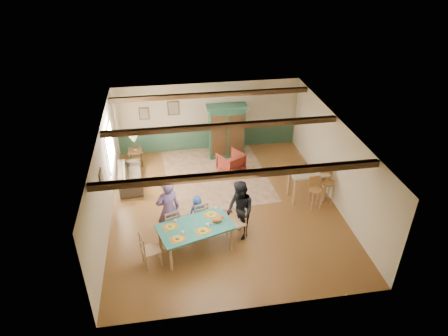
{
  "coord_description": "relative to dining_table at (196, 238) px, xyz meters",
  "views": [
    {
      "loc": [
        -1.6,
        -10.1,
        7.58
      ],
      "look_at": [
        0.06,
        0.44,
        1.15
      ],
      "focal_mm": 32.0,
      "sensor_mm": 36.0,
      "label": 1
    }
  ],
  "objects": [
    {
      "name": "window_left",
      "position": [
        -2.39,
        3.54,
        1.15
      ],
      "size": [
        0.06,
        1.6,
        1.3
      ],
      "primitive_type": null,
      "color": "white",
      "rests_on": "wall_left"
    },
    {
      "name": "place_setting_far_left",
      "position": [
        -0.65,
        0.08,
        0.46
      ],
      "size": [
        0.51,
        0.44,
        0.11
      ],
      "primitive_type": null,
      "rotation": [
        0.0,
        0.0,
        0.3
      ],
      "color": "gold",
      "rests_on": "dining_table"
    },
    {
      "name": "dining_chair_end_right",
      "position": [
        1.18,
        0.37,
        0.11
      ],
      "size": [
        0.59,
        0.57,
        1.02
      ],
      "primitive_type": null,
      "rotation": [
        0.0,
        0.0,
        -1.27
      ],
      "color": "#A17550",
      "rests_on": "floor"
    },
    {
      "name": "dining_table",
      "position": [
        0.0,
        0.0,
        0.0
      ],
      "size": [
        2.17,
        1.6,
        0.81
      ],
      "primitive_type": null,
      "rotation": [
        0.0,
        0.0,
        0.3
      ],
      "color": "#20665B",
      "rests_on": "floor"
    },
    {
      "name": "dining_chair_far_right",
      "position": [
        0.18,
        0.87,
        0.11
      ],
      "size": [
        0.57,
        0.59,
        1.02
      ],
      "primitive_type": null,
      "rotation": [
        0.0,
        0.0,
        3.44
      ],
      "color": "#A17550",
      "rests_on": "floor"
    },
    {
      "name": "picture_back_a",
      "position": [
        -0.22,
        5.81,
        1.4
      ],
      "size": [
        0.45,
        0.04,
        0.55
      ],
      "primitive_type": null,
      "color": "gray",
      "rests_on": "wall_back"
    },
    {
      "name": "ceiling_beam_front",
      "position": [
        1.08,
        -0.46,
        2.21
      ],
      "size": [
        6.95,
        0.16,
        0.16
      ],
      "primitive_type": "cube",
      "color": "black",
      "rests_on": "ceiling"
    },
    {
      "name": "dining_chair_far_left",
      "position": [
        -0.64,
        0.61,
        0.11
      ],
      "size": [
        0.57,
        0.59,
        1.02
      ],
      "primitive_type": null,
      "rotation": [
        0.0,
        0.0,
        3.44
      ],
      "color": "#A17550",
      "rests_on": "floor"
    },
    {
      "name": "picture_back_b",
      "position": [
        -1.32,
        5.81,
        1.25
      ],
      "size": [
        0.38,
        0.04,
        0.48
      ],
      "primitive_type": null,
      "color": "gray",
      "rests_on": "wall_back"
    },
    {
      "name": "wainscot_back",
      "position": [
        1.08,
        5.82,
        0.05
      ],
      "size": [
        6.95,
        0.03,
        0.9
      ],
      "primitive_type": "cube",
      "color": "#213D2A",
      "rests_on": "floor"
    },
    {
      "name": "person_child",
      "position": [
        0.16,
        0.95,
        0.14
      ],
      "size": [
        0.61,
        0.49,
        1.08
      ],
      "primitive_type": "imported",
      "rotation": [
        0.0,
        0.0,
        3.44
      ],
      "color": "#254695",
      "rests_on": "floor"
    },
    {
      "name": "armoire",
      "position": [
        1.68,
        5.08,
        0.64
      ],
      "size": [
        1.48,
        0.62,
        2.08
      ],
      "primitive_type": "cube",
      "rotation": [
        0.0,
        0.0,
        -0.02
      ],
      "color": "#143424",
      "rests_on": "floor"
    },
    {
      "name": "place_setting_near_left",
      "position": [
        -0.49,
        -0.43,
        0.46
      ],
      "size": [
        0.51,
        0.44,
        0.11
      ],
      "primitive_type": null,
      "rotation": [
        0.0,
        0.0,
        0.3
      ],
      "color": "gold",
      "rests_on": "dining_table"
    },
    {
      "name": "dining_chair_end_left",
      "position": [
        -1.18,
        -0.37,
        0.11
      ],
      "size": [
        0.59,
        0.57,
        1.02
      ],
      "primitive_type": null,
      "rotation": [
        0.0,
        0.0,
        1.87
      ],
      "color": "#A17550",
      "rests_on": "floor"
    },
    {
      "name": "floor",
      "position": [
        1.08,
        1.84,
        -0.4
      ],
      "size": [
        8.0,
        8.0,
        0.0
      ],
      "primitive_type": "plane",
      "color": "brown",
      "rests_on": "ground"
    },
    {
      "name": "armchair",
      "position": [
        1.64,
        3.92,
        -0.04
      ],
      "size": [
        1.09,
        1.09,
        0.73
      ],
      "primitive_type": "imported",
      "rotation": [
        0.0,
        0.0,
        -2.61
      ],
      "color": "#43100D",
      "rests_on": "floor"
    },
    {
      "name": "person_woman",
      "position": [
        1.29,
        0.4,
        0.48
      ],
      "size": [
        0.9,
        1.02,
        1.78
      ],
      "primitive_type": "imported",
      "rotation": [
        0.0,
        0.0,
        -1.27
      ],
      "color": "black",
      "rests_on": "floor"
    },
    {
      "name": "bar_stool_left",
      "position": [
        3.84,
        1.32,
        0.14
      ],
      "size": [
        0.41,
        0.44,
        1.08
      ],
      "primitive_type": null,
      "rotation": [
        0.0,
        0.0,
        0.06
      ],
      "color": "#AA7642",
      "rests_on": "floor"
    },
    {
      "name": "place_setting_far_right",
      "position": [
        0.49,
        0.43,
        0.46
      ],
      "size": [
        0.51,
        0.44,
        0.11
      ],
      "primitive_type": null,
      "rotation": [
        0.0,
        0.0,
        0.3
      ],
      "color": "gold",
      "rests_on": "dining_table"
    },
    {
      "name": "ceiling",
      "position": [
        1.08,
        1.84,
        2.3
      ],
      "size": [
        7.0,
        8.0,
        0.02
      ],
      "primitive_type": "cube",
      "color": "white",
      "rests_on": "wall_back"
    },
    {
      "name": "wall_right",
      "position": [
        4.58,
        1.84,
        0.95
      ],
      "size": [
        0.02,
        8.0,
        2.7
      ],
      "primitive_type": "cube",
      "color": "beige",
      "rests_on": "floor"
    },
    {
      "name": "bar_stool_right",
      "position": [
        4.31,
        1.57,
        0.2
      ],
      "size": [
        0.44,
        0.48,
        1.21
      ],
      "primitive_type": null,
      "rotation": [
        0.0,
        0.0,
        -0.01
      ],
      "color": "#AA7642",
      "rests_on": "floor"
    },
    {
      "name": "picture_left_wall",
      "position": [
        -2.39,
        1.24,
        1.35
      ],
      "size": [
        0.04,
        0.42,
        0.52
      ],
      "primitive_type": null,
      "color": "gray",
      "rests_on": "wall_left"
    },
    {
      "name": "place_setting_near_center",
      "position": [
        0.18,
        -0.23,
        0.46
      ],
      "size": [
        0.51,
        0.44,
        0.11
      ],
      "primitive_type": null,
      "rotation": [
        0.0,
        0.0,
        0.3
      ],
      "color": "gold",
      "rests_on": "dining_table"
    },
    {
      "name": "wall_back",
      "position": [
        1.08,
        5.84,
        0.95
      ],
      "size": [
        7.0,
        0.02,
        2.7
      ],
      "primitive_type": "cube",
      "color": "beige",
      "rests_on": "floor"
    },
    {
      "name": "wall_left",
      "position": [
        -2.42,
        1.84,
        0.95
      ],
      "size": [
        0.02,
        8.0,
        2.7
      ],
      "primitive_type": "cube",
      "color": "beige",
      "rests_on": "floor"
    },
    {
      "name": "sofa",
      "position": [
        -1.91,
        3.7,
        -0.12
      ],
      "size": [
        0.91,
        2.0,
        0.57
      ],
      "primitive_type": "imported",
      "rotation": [
        0.0,
        0.0,
        1.65
      ],
      "color": "#3E3326",
      "rests_on": "floor"
    },
    {
      "name": "ceiling_beam_mid",
      "position": [
        1.08,
        2.24,
        2.21
      ],
      "size": [
        6.95,
        0.16,
        0.16
      ],
      "primitive_type": "cube",
      "color": "black",
      "rests_on": "ceiling"
    },
    {
      "name": "area_rug",
      "position": [
        1.07,
        3.75,
        -0.4
      ],
      "size": [
        3.77,
        4.39,
        0.01
      ],
      "primitive_type": "cube",
      "rotation": [
        0.0,
        0.0,
        0.06
      ],
      "color": "tan",
      "rests_on": "floor"
    },
    {
      "name": "ceiling_beam_back",
      "position": [
        1.08,
        4.84,
        2.21
      ],
      "size": [
        6.95,
        0.16,
        0.16
      ],
      "primitive_type": "cube",
      "color": "black",
      "rests_on": "ceiling"
    },
    {
      "name": "end_table",
      "position": [
        -1.74,
        4.91,
        -0.09
      ],
      "size": [
        0.54,
        0.54,
        0.62
      ],
      "primitive_type": null,
      "rotation": [
        0.0,
        0.0,
        0.06
      ],
      "color": "black",
      "rests_on": "floor"
    },
    {
      "name": "person_man",
      "position": [
        -0.67,
        0.69,
        0.52
      ],
      "size": [
        0.78,
        0.63,
        1.86
      ],
      "primitive_type": "imported",
      "rotation": [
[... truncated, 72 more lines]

